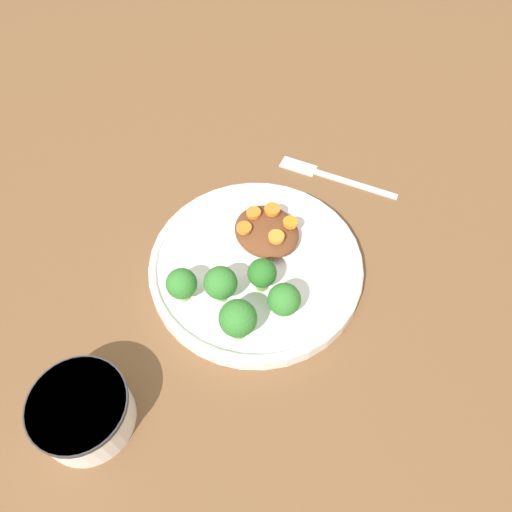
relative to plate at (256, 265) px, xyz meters
The scene contains 15 objects.
ground_plane 0.01m from the plate, ahead, with size 4.00×4.00×0.00m, color brown.
plate is the anchor object (origin of this frame).
dip_bowl 0.28m from the plate, 99.31° to the left, with size 0.11×0.11×0.06m.
stew_mound 0.05m from the plate, 56.47° to the right, with size 0.09×0.08×0.03m, color brown.
broccoli_floret_0 0.08m from the plate, 104.30° to the left, with size 0.04×0.04×0.06m.
broccoli_floret_1 0.05m from the plate, 153.65° to the left, with size 0.04×0.04×0.05m.
broccoli_floret_2 0.11m from the plate, 130.87° to the left, with size 0.05×0.05×0.06m.
broccoli_floret_3 0.09m from the plate, 166.42° to the left, with size 0.04×0.04×0.05m.
broccoli_floret_4 0.11m from the plate, 82.31° to the left, with size 0.04×0.04×0.05m.
carrot_slice_0 0.05m from the plate, 95.68° to the right, with size 0.02×0.02×0.01m, color orange.
carrot_slice_1 0.08m from the plate, 55.80° to the right, with size 0.02×0.02×0.01m, color orange.
carrot_slice_2 0.05m from the plate, 13.80° to the right, with size 0.02×0.02×0.01m, color orange.
carrot_slice_3 0.07m from the plate, 83.35° to the right, with size 0.02×0.02×0.01m, color orange.
carrot_slice_4 0.07m from the plate, 34.40° to the right, with size 0.02×0.02×0.01m, color orange.
fork 0.21m from the plate, 69.13° to the right, with size 0.18×0.11×0.01m.
Camera 1 is at (-0.30, 0.23, 0.57)m, focal length 35.00 mm.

